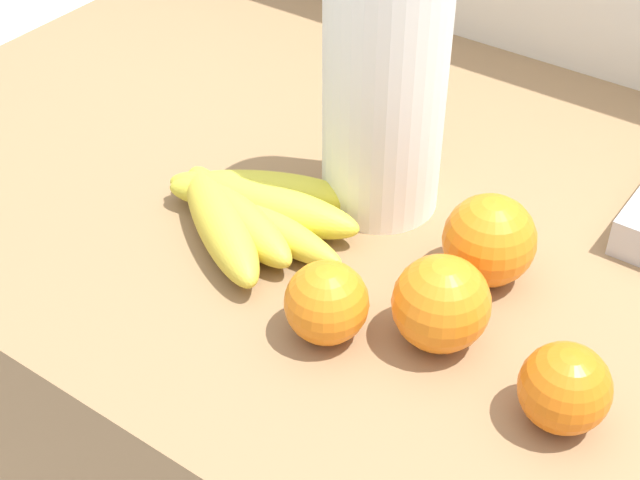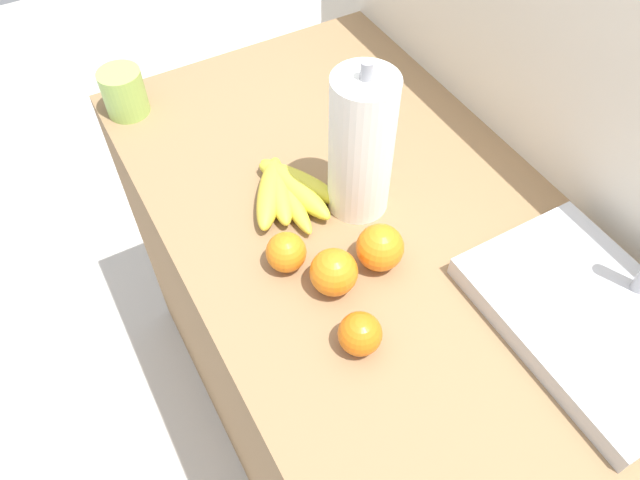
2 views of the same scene
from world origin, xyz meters
TOP-DOWN VIEW (x-y plane):
  - ground_plane at (0.00, 0.00)m, footprint 6.00×6.00m
  - counter at (0.00, 0.00)m, footprint 1.57×0.69m
  - wall_back at (0.00, 0.38)m, footprint 1.97×0.06m
  - banana_bunch at (-0.31, -0.11)m, footprint 0.21×0.19m
  - orange_front at (0.02, -0.15)m, footprint 0.07×0.07m
  - orange_back_right at (-0.10, -0.13)m, footprint 0.08×0.08m
  - orange_right at (-0.10, -0.04)m, footprint 0.08×0.08m
  - orange_far_right at (-0.17, -0.18)m, footprint 0.07×0.07m
  - paper_towel_roll at (-0.24, 0.00)m, footprint 0.11×0.11m
  - sink_basin at (0.16, 0.18)m, footprint 0.38×0.26m
  - mug at (-0.69, -0.28)m, footprint 0.09×0.09m

SIDE VIEW (x-z plane):
  - ground_plane at x=0.00m, z-range 0.00..0.00m
  - counter at x=0.00m, z-range 0.00..0.88m
  - wall_back at x=0.00m, z-range 0.00..1.30m
  - sink_basin at x=0.16m, z-range 0.80..0.99m
  - banana_bunch at x=-0.31m, z-range 0.88..0.92m
  - orange_front at x=0.02m, z-range 0.88..0.95m
  - orange_far_right at x=-0.17m, z-range 0.88..0.95m
  - orange_back_right at x=-0.10m, z-range 0.88..0.96m
  - orange_right at x=-0.10m, z-range 0.88..0.96m
  - mug at x=-0.69m, z-range 0.88..0.98m
  - paper_towel_roll at x=-0.24m, z-range 0.86..1.17m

